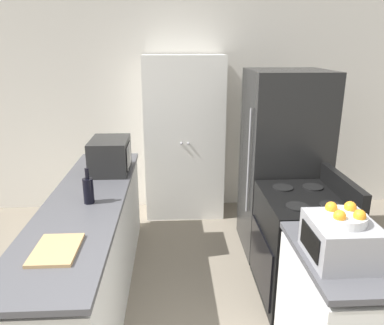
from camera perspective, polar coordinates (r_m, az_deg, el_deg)
name	(u,v)px	position (r m, az deg, el deg)	size (l,w,h in m)	color
wall_back	(186,107)	(4.71, -0.98, 8.46)	(7.00, 0.06, 2.60)	silver
counter_left	(90,252)	(3.23, -15.28, -13.05)	(0.60, 2.55, 0.90)	silver
counter_right	(341,319)	(2.66, 21.79, -21.24)	(0.60, 0.82, 0.90)	silver
pantry_cabinet	(184,138)	(4.50, -1.18, 3.71)	(0.93, 0.49, 1.94)	white
stove	(301,246)	(3.29, 16.22, -12.14)	(0.66, 0.79, 1.06)	black
refrigerator	(283,164)	(3.83, 13.63, -0.19)	(0.76, 0.75, 1.82)	black
microwave	(110,155)	(3.58, -12.34, 1.06)	(0.35, 0.48, 0.31)	black
wine_bottle	(88,190)	(2.92, -15.51, -4.04)	(0.08, 0.08, 0.28)	black
toaster_oven	(340,240)	(2.27, 21.67, -10.92)	(0.35, 0.38, 0.23)	#939399
fruit_bowl	(344,216)	(2.19, 22.21, -7.56)	(0.24, 0.24, 0.10)	silver
cutting_board	(56,250)	(2.37, -19.98, -12.37)	(0.25, 0.35, 0.02)	tan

